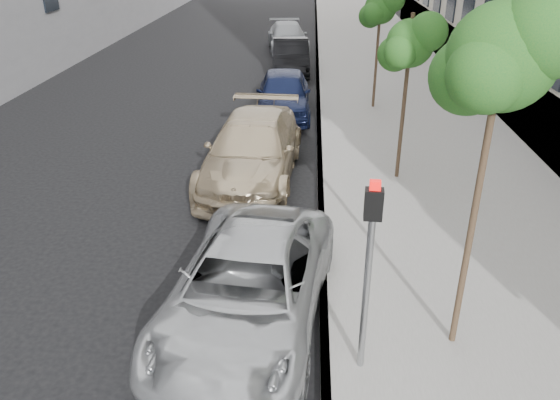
# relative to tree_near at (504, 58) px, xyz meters

# --- Properties ---
(sidewalk) EXTENTS (6.40, 72.00, 0.14)m
(sidewalk) POSITION_rel_tree_near_xyz_m (1.07, 22.50, -4.51)
(sidewalk) COLOR gray
(sidewalk) RESTS_ON ground
(curb) EXTENTS (0.15, 72.00, 0.14)m
(curb) POSITION_rel_tree_near_xyz_m (-2.05, 22.50, -4.51)
(curb) COLOR #9E9B93
(curb) RESTS_ON ground
(tree_near) EXTENTS (1.71, 1.51, 5.29)m
(tree_near) POSITION_rel_tree_near_xyz_m (0.00, 0.00, 0.00)
(tree_near) COLOR #38281C
(tree_near) RESTS_ON sidewalk
(tree_mid) EXTENTS (1.54, 1.34, 4.21)m
(tree_mid) POSITION_rel_tree_near_xyz_m (-0.00, 6.50, -0.99)
(tree_mid) COLOR #38281C
(tree_mid) RESTS_ON sidewalk
(tree_far) EXTENTS (1.51, 1.31, 4.24)m
(tree_far) POSITION_rel_tree_near_xyz_m (-0.00, 13.00, -0.95)
(tree_far) COLOR #38281C
(tree_far) RESTS_ON sidewalk
(signal_pole) EXTENTS (0.25, 0.20, 3.02)m
(signal_pole) POSITION_rel_tree_near_xyz_m (-1.53, -0.64, -2.54)
(signal_pole) COLOR #939699
(signal_pole) RESTS_ON sidewalk
(minivan) EXTENTS (3.07, 5.52, 1.46)m
(minivan) POSITION_rel_tree_near_xyz_m (-3.33, 0.39, -3.85)
(minivan) COLOR #B2B5B7
(minivan) RESTS_ON ground
(suv) EXTENTS (2.65, 5.79, 1.64)m
(suv) POSITION_rel_tree_near_xyz_m (-3.86, 6.45, -3.76)
(suv) COLOR #C1AD8A
(suv) RESTS_ON ground
(sedan_blue) EXTENTS (2.03, 4.73, 1.59)m
(sedan_blue) POSITION_rel_tree_near_xyz_m (-3.33, 12.21, -3.78)
(sedan_blue) COLOR #101737
(sedan_blue) RESTS_ON ground
(sedan_black) EXTENTS (1.89, 4.74, 1.53)m
(sedan_black) POSITION_rel_tree_near_xyz_m (-3.33, 18.76, -3.81)
(sedan_black) COLOR black
(sedan_black) RESTS_ON ground
(sedan_rear) EXTENTS (2.69, 5.32, 1.48)m
(sedan_rear) POSITION_rel_tree_near_xyz_m (-3.70, 24.23, -3.84)
(sedan_rear) COLOR #989CA0
(sedan_rear) RESTS_ON ground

